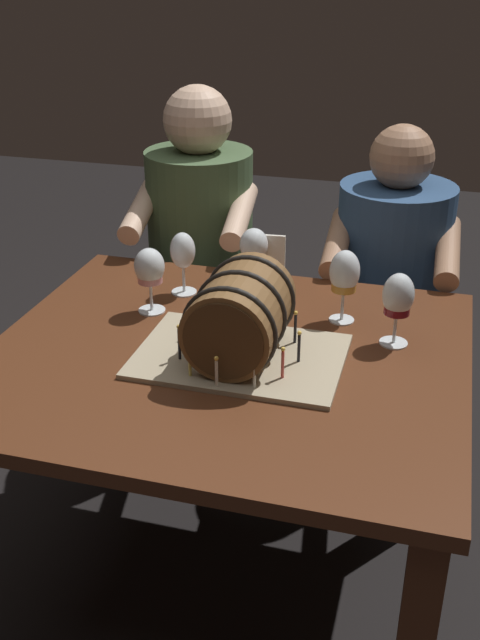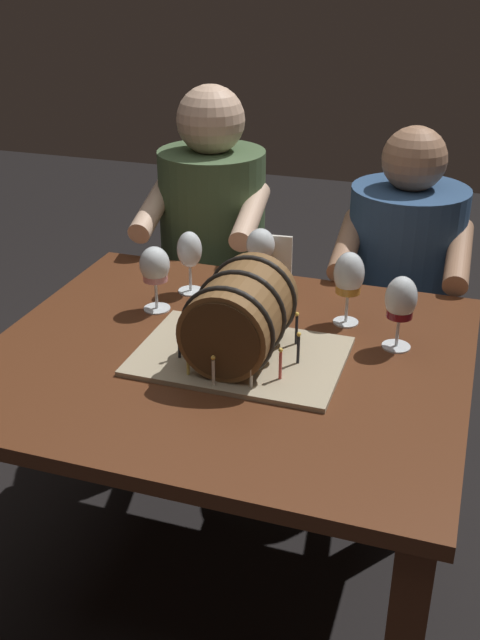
{
  "view_description": "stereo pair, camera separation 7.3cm",
  "coord_description": "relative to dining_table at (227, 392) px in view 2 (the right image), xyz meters",
  "views": [
    {
      "loc": [
        0.45,
        -1.49,
        1.59
      ],
      "look_at": [
        0.04,
        -0.02,
        0.83
      ],
      "focal_mm": 42.21,
      "sensor_mm": 36.0,
      "label": 1
    },
    {
      "loc": [
        0.52,
        -1.47,
        1.59
      ],
      "look_at": [
        0.04,
        -0.02,
        0.83
      ],
      "focal_mm": 42.21,
      "sensor_mm": 36.0,
      "label": 2
    }
  ],
  "objects": [
    {
      "name": "wine_glass_rose",
      "position": [
        -0.25,
        0.16,
        0.23
      ],
      "size": [
        0.08,
        0.08,
        0.18
      ],
      "color": "white",
      "rests_on": "dining_table"
    },
    {
      "name": "person_seated_right",
      "position": [
        0.32,
        0.77,
        -0.09
      ],
      "size": [
        0.4,
        0.48,
        1.12
      ],
      "color": "#1B2D46",
      "rests_on": "ground"
    },
    {
      "name": "dining_table",
      "position": [
        0.0,
        0.0,
        0.0
      ],
      "size": [
        1.12,
        0.99,
        0.73
      ],
      "color": "#562D19",
      "rests_on": "ground"
    },
    {
      "name": "menu_card",
      "position": [
        -0.0,
        0.38,
        0.19
      ],
      "size": [
        0.11,
        0.02,
        0.16
      ],
      "primitive_type": "cube",
      "rotation": [
        0.03,
        0.0,
        0.08
      ],
      "color": "silver",
      "rests_on": "dining_table"
    },
    {
      "name": "ground_plane",
      "position": [
        0.0,
        0.0,
        -0.62
      ],
      "size": [
        8.0,
        8.0,
        0.0
      ],
      "primitive_type": "plane",
      "color": "black"
    },
    {
      "name": "wine_glass_red",
      "position": [
        0.38,
        0.15,
        0.23
      ],
      "size": [
        0.08,
        0.08,
        0.18
      ],
      "color": "white",
      "rests_on": "dining_table"
    },
    {
      "name": "person_seated_left",
      "position": [
        -0.32,
        0.77,
        -0.05
      ],
      "size": [
        0.41,
        0.5,
        1.21
      ],
      "color": "#2A3A24",
      "rests_on": "ground"
    },
    {
      "name": "wine_glass_amber",
      "position": [
        0.24,
        0.24,
        0.24
      ],
      "size": [
        0.08,
        0.08,
        0.19
      ],
      "color": "white",
      "rests_on": "dining_table"
    },
    {
      "name": "wine_glass_white",
      "position": [
        -0.03,
        0.36,
        0.24
      ],
      "size": [
        0.08,
        0.08,
        0.18
      ],
      "color": "white",
      "rests_on": "dining_table"
    },
    {
      "name": "wine_glass_empty",
      "position": [
        -0.21,
        0.3,
        0.23
      ],
      "size": [
        0.07,
        0.07,
        0.18
      ],
      "color": "white",
      "rests_on": "dining_table"
    },
    {
      "name": "barrel_cake",
      "position": [
        0.04,
        -0.02,
        0.21
      ],
      "size": [
        0.48,
        0.33,
        0.22
      ],
      "color": "tan",
      "rests_on": "dining_table"
    }
  ]
}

